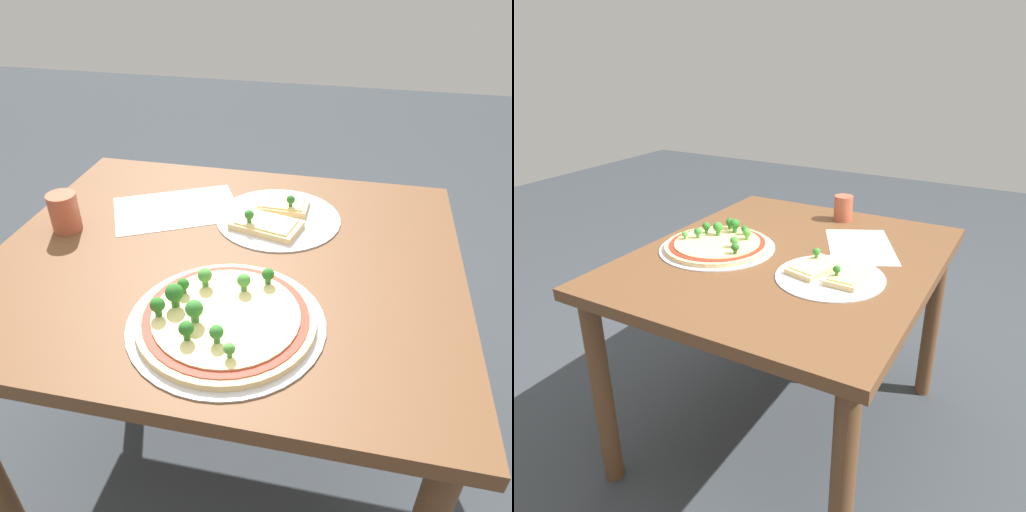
% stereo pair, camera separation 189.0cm
% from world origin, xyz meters
% --- Properties ---
extents(ground_plane, '(8.00, 8.00, 0.00)m').
position_xyz_m(ground_plane, '(0.00, 0.00, 0.00)').
color(ground_plane, '#33383D').
extents(dining_table, '(1.06, 0.90, 0.70)m').
position_xyz_m(dining_table, '(0.00, 0.00, 0.61)').
color(dining_table, brown).
rests_on(dining_table, ground_plane).
extents(pizza_tray_whole, '(0.38, 0.38, 0.07)m').
position_xyz_m(pizza_tray_whole, '(-0.06, 0.23, 0.72)').
color(pizza_tray_whole, silver).
rests_on(pizza_tray_whole, dining_table).
extents(pizza_tray_slice, '(0.32, 0.32, 0.06)m').
position_xyz_m(pizza_tray_slice, '(-0.08, -0.18, 0.71)').
color(pizza_tray_slice, silver).
rests_on(pizza_tray_slice, dining_table).
extents(drinking_cup, '(0.07, 0.07, 0.10)m').
position_xyz_m(drinking_cup, '(0.41, -0.03, 0.75)').
color(drinking_cup, '#AD5138').
rests_on(drinking_cup, dining_table).
extents(paper_menu, '(0.38, 0.33, 0.00)m').
position_xyz_m(paper_menu, '(0.18, -0.18, 0.70)').
color(paper_menu, white).
rests_on(paper_menu, dining_table).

